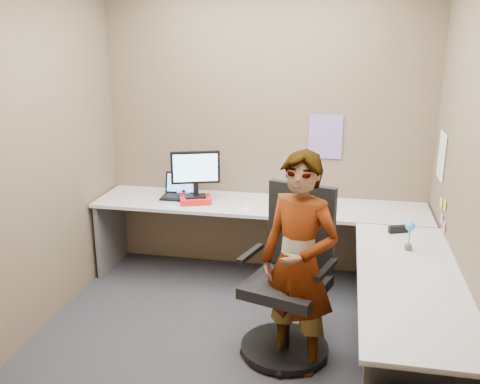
% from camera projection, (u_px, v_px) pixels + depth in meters
% --- Properties ---
extents(ground, '(3.00, 3.00, 0.00)m').
position_uv_depth(ground, '(237.00, 333.00, 4.06)').
color(ground, '#28282D').
rests_on(ground, ground).
extents(wall_back, '(3.00, 0.00, 3.00)m').
position_uv_depth(wall_back, '(265.00, 129.00, 4.90)').
color(wall_back, brown).
rests_on(wall_back, ground).
extents(wall_right, '(0.00, 2.70, 2.70)m').
position_uv_depth(wall_right, '(467.00, 171.00, 3.39)').
color(wall_right, brown).
rests_on(wall_right, ground).
extents(wall_left, '(0.00, 2.70, 2.70)m').
position_uv_depth(wall_left, '(39.00, 152.00, 3.96)').
color(wall_left, brown).
rests_on(wall_left, ground).
extents(desk, '(2.98, 2.58, 0.73)m').
position_uv_depth(desk, '(301.00, 247.00, 4.17)').
color(desk, silver).
rests_on(desk, ground).
extents(paper_ream, '(0.32, 0.28, 0.05)m').
position_uv_depth(paper_ream, '(196.00, 200.00, 4.79)').
color(paper_ream, red).
rests_on(paper_ream, desk).
extents(monitor, '(0.42, 0.19, 0.41)m').
position_uv_depth(monitor, '(195.00, 170.00, 4.73)').
color(monitor, black).
rests_on(monitor, paper_ream).
extents(laptop, '(0.31, 0.26, 0.22)m').
position_uv_depth(laptop, '(180.00, 191.00, 4.96)').
color(laptop, black).
rests_on(laptop, desk).
extents(trackball_mouse, '(0.12, 0.08, 0.07)m').
position_uv_depth(trackball_mouse, '(184.00, 194.00, 4.98)').
color(trackball_mouse, '#B7B7BC').
rests_on(trackball_mouse, desk).
extents(origami, '(0.10, 0.10, 0.06)m').
position_uv_depth(origami, '(245.00, 207.00, 4.59)').
color(origami, white).
rests_on(origami, desk).
extents(stapler, '(0.15, 0.10, 0.05)m').
position_uv_depth(stapler, '(398.00, 229.00, 4.07)').
color(stapler, black).
rests_on(stapler, desk).
extents(flower, '(0.07, 0.07, 0.22)m').
position_uv_depth(flower, '(410.00, 231.00, 3.71)').
color(flower, brown).
rests_on(flower, desk).
extents(calendar_purple, '(0.30, 0.01, 0.40)m').
position_uv_depth(calendar_purple, '(326.00, 137.00, 4.80)').
color(calendar_purple, '#846BB7').
rests_on(calendar_purple, wall_back).
extents(calendar_white, '(0.01, 0.28, 0.38)m').
position_uv_depth(calendar_white, '(442.00, 156.00, 4.27)').
color(calendar_white, white).
rests_on(calendar_white, wall_right).
extents(sticky_note_a, '(0.01, 0.07, 0.07)m').
position_uv_depth(sticky_note_a, '(445.00, 205.00, 4.03)').
color(sticky_note_a, '#F2E059').
rests_on(sticky_note_a, wall_right).
extents(sticky_note_b, '(0.01, 0.07, 0.07)m').
position_uv_depth(sticky_note_b, '(442.00, 219.00, 4.11)').
color(sticky_note_b, pink).
rests_on(sticky_note_b, wall_right).
extents(sticky_note_c, '(0.01, 0.07, 0.07)m').
position_uv_depth(sticky_note_c, '(444.00, 227.00, 4.00)').
color(sticky_note_c, pink).
rests_on(sticky_note_c, wall_right).
extents(sticky_note_d, '(0.01, 0.07, 0.07)m').
position_uv_depth(sticky_note_d, '(441.00, 203.00, 4.18)').
color(sticky_note_d, '#F2E059').
rests_on(sticky_note_d, wall_right).
extents(office_chair, '(0.67, 0.65, 1.17)m').
position_uv_depth(office_chair, '(290.00, 288.00, 3.74)').
color(office_chair, black).
rests_on(office_chair, ground).
extents(person, '(0.65, 0.56, 1.50)m').
position_uv_depth(person, '(299.00, 264.00, 3.48)').
color(person, '#999399').
rests_on(person, ground).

